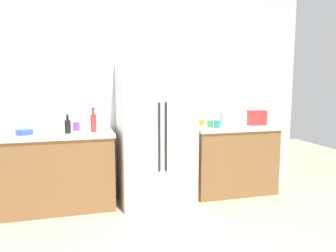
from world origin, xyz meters
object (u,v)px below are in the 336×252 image
refrigerator (155,132)px  bowl_b (49,130)px  cup_d (217,124)px  bowl_a (24,132)px  bottle_a (68,126)px  bottle_b (93,122)px  rice_cooker (229,116)px  cup_b (202,123)px  cup_a (210,124)px  toaster (257,118)px  cup_c (76,126)px

refrigerator → bowl_b: refrigerator is taller
cup_d → bowl_a: cup_d is taller
bottle_a → bottle_b: 0.30m
refrigerator → rice_cooker: 1.05m
bottle_b → cup_b: bearing=6.9°
cup_a → toaster: bearing=1.6°
rice_cooker → cup_a: (-0.27, -0.01, -0.10)m
bottle_b → cup_b: bottle_b is taller
cup_b → refrigerator: bearing=-162.1°
rice_cooker → bottle_b: size_ratio=1.02×
rice_cooker → cup_b: (-0.32, 0.18, -0.10)m
bottle_a → cup_d: 1.88m
refrigerator → bottle_a: size_ratio=7.99×
refrigerator → cup_b: bearing=17.9°
bowl_a → toaster: bearing=0.0°
cup_b → cup_c: (-1.67, -0.01, 0.01)m
rice_cooker → bowl_b: size_ratio=2.03×
bottle_a → rice_cooker: bearing=0.8°
refrigerator → rice_cooker: (1.03, 0.05, 0.17)m
cup_c → bowl_b: size_ratio=0.70×
cup_b → bottle_b: bearing=-173.1°
bowl_a → bottle_b: bearing=-0.9°
cup_b → cup_d: bearing=-69.0°
refrigerator → cup_b: refrigerator is taller
bowl_a → bowl_b: size_ratio=1.30×
toaster → bowl_a: toaster is taller
toaster → refrigerator: bearing=-177.4°
refrigerator → bowl_a: size_ratio=9.27×
cup_b → bowl_a: (-2.25, -0.17, -0.01)m
refrigerator → bowl_a: (-1.54, 0.06, 0.06)m
cup_a → bowl_b: bearing=177.5°
refrigerator → bowl_b: 1.28m
cup_b → bowl_b: bearing=-177.3°
bottle_a → bowl_b: 0.25m
refrigerator → bottle_b: bearing=176.2°
rice_cooker → bowl_b: rice_cooker is taller
cup_b → cup_a: bearing=-75.5°
refrigerator → bottle_a: refrigerator is taller
toaster → rice_cooker: rice_cooker is taller
toaster → cup_a: toaster is taller
rice_cooker → refrigerator: bearing=-177.0°
bottle_a → cup_b: bottle_a is taller
toaster → bottle_b: (-2.22, -0.01, 0.01)m
bottle_a → cup_d: (1.87, -0.07, -0.04)m
cup_a → cup_d: cup_d is taller
cup_c → cup_d: (1.77, -0.26, -0.00)m
rice_cooker → cup_b: rice_cooker is taller
bottle_b → bowl_a: bearing=179.1°
refrigerator → bowl_b: size_ratio=12.03×
cup_a → bowl_b: size_ratio=0.60×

